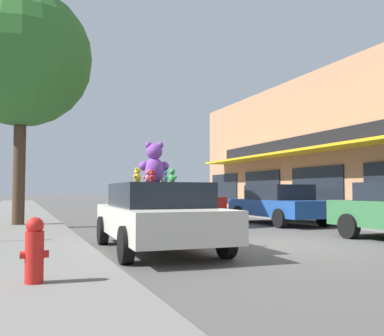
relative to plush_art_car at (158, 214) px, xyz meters
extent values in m
plane|color=#514F4C|center=(3.04, -0.09, -0.75)|extent=(260.00, 260.00, 0.00)
cube|color=slate|center=(-2.91, -0.09, -0.68)|extent=(3.22, 90.00, 0.13)
cube|color=gold|center=(9.90, 5.83, 2.39)|extent=(1.40, 25.27, 0.12)
cube|color=black|center=(10.55, 5.83, 2.94)|extent=(0.08, 24.07, 0.70)
cube|color=black|center=(10.56, 8.34, 0.65)|extent=(0.06, 3.81, 2.00)
cube|color=black|center=(10.56, 13.35, 0.65)|extent=(0.06, 3.81, 2.00)
cube|color=black|center=(10.56, 18.36, 0.65)|extent=(0.06, 3.81, 2.00)
cube|color=beige|center=(0.00, 0.00, -0.13)|extent=(2.07, 4.61, 0.58)
cube|color=black|center=(0.00, 0.00, 0.40)|extent=(1.77, 2.56, 0.49)
cylinder|color=black|center=(-0.87, 1.44, -0.43)|extent=(0.23, 0.65, 0.65)
cylinder|color=black|center=(0.98, 1.37, -0.43)|extent=(0.23, 0.65, 0.65)
cylinder|color=black|center=(-0.98, -1.37, -0.43)|extent=(0.23, 0.65, 0.65)
cylinder|color=black|center=(0.87, -1.44, -0.43)|extent=(0.23, 0.65, 0.65)
ellipsoid|color=purple|center=(-0.05, 0.10, 0.92)|extent=(0.47, 0.42, 0.54)
sphere|color=purple|center=(-0.05, 0.10, 1.32)|extent=(0.40, 0.40, 0.34)
sphere|color=purple|center=(0.08, 0.08, 1.45)|extent=(0.17, 0.17, 0.14)
sphere|color=purple|center=(-0.17, 0.12, 1.45)|extent=(0.17, 0.17, 0.14)
sphere|color=#BA67ED|center=(-0.02, 0.24, 1.30)|extent=(0.15, 0.15, 0.13)
sphere|color=purple|center=(0.17, 0.09, 1.01)|extent=(0.23, 0.23, 0.20)
sphere|color=purple|center=(-0.26, 0.17, 1.01)|extent=(0.23, 0.23, 0.20)
ellipsoid|color=olive|center=(0.18, 0.51, 0.71)|extent=(0.12, 0.11, 0.14)
sphere|color=olive|center=(0.18, 0.51, 0.81)|extent=(0.10, 0.10, 0.09)
sphere|color=olive|center=(0.21, 0.52, 0.85)|extent=(0.04, 0.04, 0.04)
sphere|color=olive|center=(0.15, 0.51, 0.85)|extent=(0.04, 0.04, 0.04)
sphere|color=tan|center=(0.17, 0.55, 0.81)|extent=(0.04, 0.04, 0.03)
sphere|color=olive|center=(0.23, 0.53, 0.74)|extent=(0.06, 0.06, 0.05)
sphere|color=olive|center=(0.12, 0.51, 0.74)|extent=(0.06, 0.06, 0.05)
ellipsoid|color=yellow|center=(-0.51, -0.29, 0.74)|extent=(0.19, 0.19, 0.19)
sphere|color=yellow|center=(-0.51, -0.29, 0.88)|extent=(0.17, 0.17, 0.12)
sphere|color=yellow|center=(-0.48, -0.26, 0.92)|extent=(0.07, 0.07, 0.05)
sphere|color=yellow|center=(-0.54, -0.32, 0.92)|extent=(0.07, 0.07, 0.05)
sphere|color=#FFFF4D|center=(-0.55, -0.25, 0.87)|extent=(0.06, 0.06, 0.04)
sphere|color=yellow|center=(-0.47, -0.23, 0.77)|extent=(0.10, 0.10, 0.07)
sphere|color=yellow|center=(-0.57, -0.33, 0.77)|extent=(0.10, 0.10, 0.07)
ellipsoid|color=green|center=(0.26, -0.17, 0.74)|extent=(0.18, 0.19, 0.19)
sphere|color=green|center=(0.26, -0.17, 0.88)|extent=(0.16, 0.16, 0.12)
sphere|color=green|center=(0.28, -0.21, 0.93)|extent=(0.07, 0.07, 0.05)
sphere|color=green|center=(0.24, -0.13, 0.93)|extent=(0.07, 0.07, 0.05)
sphere|color=#5ADA6D|center=(0.31, -0.14, 0.87)|extent=(0.06, 0.06, 0.05)
sphere|color=green|center=(0.31, -0.23, 0.77)|extent=(0.09, 0.09, 0.07)
sphere|color=green|center=(0.24, -0.10, 0.77)|extent=(0.09, 0.09, 0.07)
ellipsoid|color=beige|center=(0.20, 0.27, 0.72)|extent=(0.13, 0.14, 0.14)
sphere|color=beige|center=(0.20, 0.27, 0.82)|extent=(0.12, 0.12, 0.09)
sphere|color=beige|center=(0.21, 0.30, 0.85)|extent=(0.05, 0.05, 0.04)
sphere|color=beige|center=(0.18, 0.25, 0.85)|extent=(0.05, 0.05, 0.04)
sphere|color=white|center=(0.17, 0.29, 0.81)|extent=(0.05, 0.05, 0.03)
sphere|color=beige|center=(0.22, 0.33, 0.74)|extent=(0.07, 0.07, 0.05)
sphere|color=beige|center=(0.16, 0.23, 0.74)|extent=(0.07, 0.07, 0.05)
ellipsoid|color=pink|center=(-0.26, -0.18, 0.73)|extent=(0.14, 0.12, 0.17)
sphere|color=pink|center=(-0.26, -0.18, 0.86)|extent=(0.12, 0.12, 0.11)
sphere|color=pink|center=(-0.23, -0.18, 0.91)|extent=(0.05, 0.05, 0.05)
sphere|color=pink|center=(-0.30, -0.18, 0.91)|extent=(0.05, 0.05, 0.05)
sphere|color=#FFA3DA|center=(-0.26, -0.13, 0.86)|extent=(0.04, 0.04, 0.04)
sphere|color=pink|center=(-0.19, -0.17, 0.76)|extent=(0.07, 0.07, 0.06)
sphere|color=pink|center=(-0.33, -0.17, 0.76)|extent=(0.07, 0.07, 0.06)
ellipsoid|color=teal|center=(0.40, 0.76, 0.75)|extent=(0.20, 0.20, 0.20)
sphere|color=teal|center=(0.40, 0.76, 0.90)|extent=(0.18, 0.18, 0.13)
sphere|color=teal|center=(0.44, 0.79, 0.95)|extent=(0.07, 0.07, 0.05)
sphere|color=teal|center=(0.36, 0.74, 0.95)|extent=(0.07, 0.07, 0.05)
sphere|color=#47CDC6|center=(0.37, 0.81, 0.89)|extent=(0.07, 0.07, 0.05)
sphere|color=teal|center=(0.46, 0.82, 0.78)|extent=(0.10, 0.10, 0.07)
sphere|color=teal|center=(0.33, 0.72, 0.78)|extent=(0.10, 0.10, 0.07)
ellipsoid|color=red|center=(-0.29, -0.58, 0.73)|extent=(0.15, 0.16, 0.16)
sphere|color=red|center=(-0.29, -0.58, 0.84)|extent=(0.14, 0.14, 0.10)
sphere|color=red|center=(-0.27, -0.54, 0.88)|extent=(0.06, 0.06, 0.04)
sphere|color=red|center=(-0.30, -0.61, 0.88)|extent=(0.06, 0.06, 0.04)
sphere|color=#FF4741|center=(-0.32, -0.55, 0.83)|extent=(0.05, 0.05, 0.04)
sphere|color=red|center=(-0.26, -0.52, 0.75)|extent=(0.08, 0.08, 0.06)
sphere|color=red|center=(-0.33, -0.62, 0.75)|extent=(0.08, 0.08, 0.06)
cylinder|color=black|center=(5.27, 0.27, -0.43)|extent=(0.20, 0.65, 0.65)
cube|color=#1E4793|center=(6.26, 5.03, -0.13)|extent=(1.83, 4.62, 0.58)
cube|color=black|center=(6.26, 5.03, 0.43)|extent=(1.61, 2.32, 0.55)
cylinder|color=black|center=(5.37, 6.47, -0.43)|extent=(0.20, 0.65, 0.65)
cylinder|color=black|center=(7.15, 6.47, -0.43)|extent=(0.20, 0.65, 0.65)
cylinder|color=black|center=(5.37, 3.60, -0.43)|extent=(0.20, 0.65, 0.65)
cylinder|color=black|center=(7.15, 3.60, -0.43)|extent=(0.20, 0.65, 0.65)
cube|color=maroon|center=(6.26, 13.26, -0.13)|extent=(1.88, 4.11, 0.59)
cube|color=black|center=(6.26, 13.26, 0.39)|extent=(1.66, 2.23, 0.45)
cylinder|color=black|center=(5.34, 14.53, -0.43)|extent=(0.20, 0.65, 0.65)
cylinder|color=black|center=(7.18, 14.53, -0.43)|extent=(0.20, 0.65, 0.65)
cylinder|color=black|center=(5.34, 11.98, -0.43)|extent=(0.20, 0.65, 0.65)
cylinder|color=black|center=(7.18, 11.98, -0.43)|extent=(0.20, 0.65, 0.65)
cylinder|color=#473323|center=(-2.72, 6.70, 1.19)|extent=(0.39, 0.39, 3.62)
sphere|color=#33702D|center=(-2.72, 6.70, 4.97)|extent=(4.64, 4.64, 4.64)
cylinder|color=red|center=(-2.49, -3.02, -0.31)|extent=(0.22, 0.22, 0.62)
sphere|color=red|center=(-2.49, -3.02, 0.07)|extent=(0.21, 0.21, 0.21)
cylinder|color=red|center=(-2.60, -3.02, -0.28)|extent=(0.10, 0.09, 0.09)
cylinder|color=red|center=(-2.37, -3.02, -0.28)|extent=(0.10, 0.09, 0.09)
camera|label=1|loc=(-2.66, -8.55, 0.49)|focal=40.00mm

